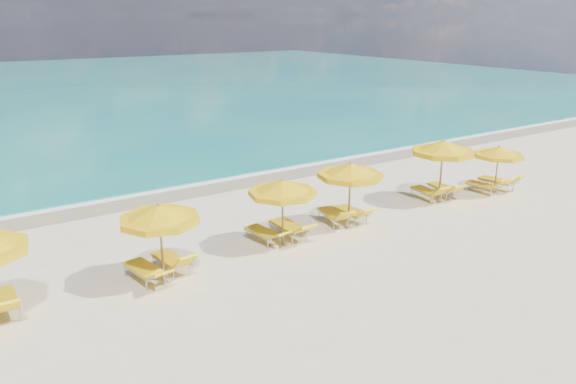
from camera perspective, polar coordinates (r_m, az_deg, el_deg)
ground_plane at (r=19.39m, az=2.47°, el=-4.49°), size 120.00×120.00×0.00m
ocean at (r=63.79m, az=-24.25°, el=9.45°), size 120.00×80.00×0.30m
wet_sand_band at (r=25.40m, az=-7.42°, el=0.75°), size 120.00×2.60×0.01m
foam_line at (r=26.09m, az=-8.21°, el=1.16°), size 120.00×1.20×0.03m
whitecap_near at (r=32.64m, az=-24.67°, el=3.03°), size 14.00×0.36×0.05m
whitecap_far at (r=43.38m, az=-7.82°, el=7.71°), size 18.00×0.30×0.05m
umbrella_1 at (r=15.95m, az=-12.96°, el=-2.25°), size 2.53×2.53×2.33m
umbrella_2 at (r=18.05m, az=-0.57°, el=0.36°), size 2.58×2.58×2.28m
umbrella_3 at (r=19.85m, az=6.35°, el=2.11°), size 2.68×2.68×2.38m
umbrella_4 at (r=23.36m, az=15.48°, el=4.32°), size 3.26×3.26×2.56m
umbrella_5 at (r=25.17m, az=20.62°, el=3.80°), size 2.71×2.71×2.09m
lounger_0_right at (r=16.19m, az=-26.82°, el=-10.27°), size 0.68×1.85×0.85m
lounger_1_left at (r=16.63m, az=-14.30°, el=-8.09°), size 0.91×2.00×0.72m
lounger_1_right at (r=17.08m, az=-11.70°, el=-7.19°), size 0.83×1.87×0.87m
lounger_2_left at (r=18.82m, az=-2.49°, el=-4.50°), size 0.83×1.88×0.67m
lounger_2_right at (r=19.17m, az=0.13°, el=-3.97°), size 0.69×2.02×0.83m
lounger_3_left at (r=20.47m, az=4.66°, el=-2.64°), size 0.95×1.92×0.83m
lounger_3_right at (r=20.86m, az=6.51°, el=-2.35°), size 0.64×1.78×0.77m
lounger_4_left at (r=23.78m, az=13.93°, el=-0.25°), size 0.77×1.81×0.82m
lounger_4_right at (r=24.40m, az=15.49°, el=0.09°), size 0.95×1.94×0.78m
lounger_5_left at (r=25.37m, az=19.17°, el=0.38°), size 0.79×1.72×0.81m
lounger_5_right at (r=26.10m, az=20.52°, el=0.76°), size 0.90×1.97×0.89m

